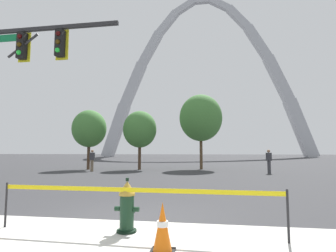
# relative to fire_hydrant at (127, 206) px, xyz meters

# --- Properties ---
(ground_plane) EXTENTS (240.00, 240.00, 0.00)m
(ground_plane) POSITION_rel_fire_hydrant_xyz_m (-0.21, 0.79, -0.47)
(ground_plane) COLOR #333335
(fire_hydrant) EXTENTS (0.46, 0.48, 0.99)m
(fire_hydrant) POSITION_rel_fire_hydrant_xyz_m (0.00, 0.00, 0.00)
(fire_hydrant) COLOR black
(fire_hydrant) RESTS_ON ground
(caution_tape_barrier) EXTENTS (5.27, 0.15, 0.87)m
(caution_tape_barrier) POSITION_rel_fire_hydrant_xyz_m (0.16, -0.12, 0.13)
(caution_tape_barrier) COLOR #232326
(caution_tape_barrier) RESTS_ON ground
(traffic_cone_by_hydrant) EXTENTS (0.36, 0.36, 0.73)m
(traffic_cone_by_hydrant) POSITION_rel_fire_hydrant_xyz_m (0.83, -0.88, -0.11)
(traffic_cone_by_hydrant) COLOR black
(traffic_cone_by_hydrant) RESTS_ON ground
(traffic_signal_gantry) EXTENTS (5.02, 0.44, 6.00)m
(traffic_signal_gantry) POSITION_rel_fire_hydrant_xyz_m (-5.00, 3.05, 3.60)
(traffic_signal_gantry) COLOR #232326
(traffic_signal_gantry) RESTS_ON ground
(monument_arch) EXTENTS (53.01, 2.65, 42.00)m
(monument_arch) POSITION_rel_fire_hydrant_xyz_m (-0.21, 63.11, 18.11)
(monument_arch) COLOR #B2B5BC
(monument_arch) RESTS_ON ground
(tree_far_left) EXTENTS (2.78, 2.78, 4.87)m
(tree_far_left) POSITION_rel_fire_hydrant_xyz_m (-8.31, 15.88, 2.86)
(tree_far_left) COLOR #473323
(tree_far_left) RESTS_ON ground
(tree_left_mid) EXTENTS (2.72, 2.72, 4.77)m
(tree_left_mid) POSITION_rel_fire_hydrant_xyz_m (-4.16, 16.37, 2.79)
(tree_left_mid) COLOR #473323
(tree_left_mid) RESTS_ON ground
(tree_center_left) EXTENTS (3.56, 3.56, 6.23)m
(tree_center_left) POSITION_rel_fire_hydrant_xyz_m (0.75, 17.64, 3.79)
(tree_center_left) COLOR brown
(tree_center_left) RESTS_ON ground
(pedestrian_walking_left) EXTENTS (0.39, 0.35, 1.59)m
(pedestrian_walking_left) POSITION_rel_fire_hydrant_xyz_m (5.38, 14.06, 0.35)
(pedestrian_walking_left) COLOR #38383D
(pedestrian_walking_left) RESTS_ON ground
(pedestrian_standing_center) EXTENTS (0.35, 0.22, 1.59)m
(pedestrian_standing_center) POSITION_rel_fire_hydrant_xyz_m (-7.08, 13.90, 0.35)
(pedestrian_standing_center) COLOR brown
(pedestrian_standing_center) RESTS_ON ground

